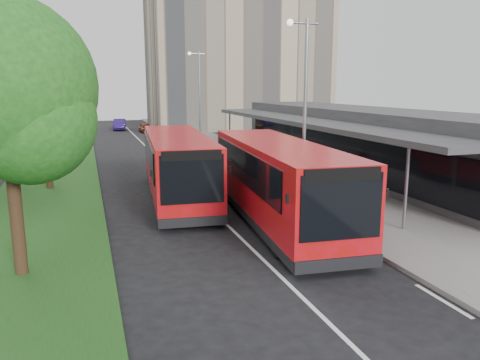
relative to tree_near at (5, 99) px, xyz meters
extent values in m
plane|color=black|center=(7.01, 2.95, -4.99)|extent=(120.00, 120.00, 0.00)
cube|color=slate|center=(13.01, 22.95, -4.91)|extent=(5.00, 80.00, 0.15)
cube|color=#1C4616|center=(0.01, 22.95, -4.94)|extent=(5.00, 80.00, 0.10)
cube|color=silver|center=(7.01, 17.95, -4.98)|extent=(0.12, 70.00, 0.01)
cube|color=silver|center=(10.31, -5.05, -4.98)|extent=(0.12, 2.00, 0.01)
cube|color=silver|center=(10.31, 0.95, -4.98)|extent=(0.12, 2.00, 0.01)
cube|color=silver|center=(10.31, 6.95, -4.98)|extent=(0.12, 2.00, 0.01)
cube|color=silver|center=(10.31, 12.95, -4.98)|extent=(0.12, 2.00, 0.01)
cube|color=silver|center=(10.31, 18.95, -4.98)|extent=(0.12, 2.00, 0.01)
cube|color=silver|center=(10.31, 24.95, -4.98)|extent=(0.12, 2.00, 0.01)
cube|color=silver|center=(10.31, 30.95, -4.98)|extent=(0.12, 2.00, 0.01)
cube|color=silver|center=(10.31, 36.95, -4.98)|extent=(0.12, 2.00, 0.01)
cube|color=silver|center=(10.31, 42.95, -4.98)|extent=(0.12, 2.00, 0.01)
cube|color=silver|center=(10.31, 48.95, -4.98)|extent=(0.12, 2.00, 0.01)
cube|color=tan|center=(21.01, 44.95, 4.01)|extent=(22.00, 12.00, 18.00)
cube|color=#2C2C2E|center=(18.01, 10.95, -2.99)|extent=(5.00, 26.00, 4.00)
cube|color=black|center=(15.49, 10.95, -3.39)|extent=(0.06, 24.00, 2.20)
cube|color=#2C2C2E|center=(14.21, 10.95, -1.69)|extent=(2.80, 26.00, 0.25)
cylinder|color=gray|center=(12.91, -0.05, -3.34)|extent=(0.12, 0.12, 3.30)
cylinder|color=gray|center=(12.91, 21.95, -3.34)|extent=(0.12, 0.12, 3.30)
cylinder|color=black|center=(0.01, -0.05, -3.10)|extent=(0.36, 0.36, 3.78)
sphere|color=#164E14|center=(0.01, -0.05, 0.33)|extent=(4.81, 4.81, 4.81)
sphere|color=#164E14|center=(0.61, -0.45, -0.52)|extent=(3.43, 3.43, 3.43)
cylinder|color=black|center=(0.01, 11.95, -2.93)|extent=(0.36, 0.36, 4.11)
sphere|color=#164E14|center=(0.01, 11.95, 0.80)|extent=(5.23, 5.23, 5.23)
sphere|color=#164E14|center=(0.61, 11.55, -0.13)|extent=(3.74, 3.74, 3.74)
sphere|color=#164E14|center=(-0.49, 12.45, 0.15)|extent=(4.11, 4.11, 4.11)
cylinder|color=black|center=(0.01, 23.95, -3.18)|extent=(0.36, 0.36, 3.62)
sphere|color=#164E14|center=(0.01, 23.95, 0.11)|extent=(4.60, 4.60, 4.60)
sphere|color=#164E14|center=(0.61, 23.55, -0.71)|extent=(3.29, 3.29, 3.29)
sphere|color=#164E14|center=(-0.49, 24.45, -0.47)|extent=(3.62, 3.62, 3.62)
cylinder|color=gray|center=(11.21, 4.95, -0.84)|extent=(0.16, 0.16, 8.00)
cylinder|color=gray|center=(11.01, 4.95, 2.96)|extent=(1.40, 0.10, 0.10)
sphere|color=silver|center=(10.41, 4.95, 2.96)|extent=(0.28, 0.28, 0.28)
cylinder|color=gray|center=(11.21, 24.95, -0.84)|extent=(0.16, 0.16, 8.00)
cylinder|color=gray|center=(11.01, 24.95, 2.96)|extent=(1.40, 0.10, 0.10)
sphere|color=silver|center=(10.41, 24.95, 2.96)|extent=(0.28, 0.28, 0.28)
cube|color=red|center=(8.99, 2.59, -3.20)|extent=(3.60, 11.37, 2.82)
cube|color=black|center=(8.99, 2.59, -4.58)|extent=(3.62, 11.39, 0.32)
cube|color=black|center=(8.52, -3.00, -2.91)|extent=(2.39, 0.25, 1.86)
cube|color=black|center=(9.47, 8.19, -2.75)|extent=(2.34, 0.25, 1.39)
cube|color=black|center=(7.67, 3.03, -2.70)|extent=(0.86, 9.56, 1.28)
cube|color=black|center=(10.37, 2.80, -2.70)|extent=(0.86, 9.56, 1.28)
cube|color=black|center=(8.52, -3.01, -4.56)|extent=(2.66, 0.30, 0.37)
cube|color=black|center=(8.52, -3.01, -2.01)|extent=(2.23, 0.23, 0.37)
cube|color=black|center=(7.05, -2.64, -2.64)|extent=(0.09, 0.09, 0.27)
cube|color=black|center=(10.02, -2.89, -2.64)|extent=(0.09, 0.09, 0.27)
cylinder|color=black|center=(7.57, -0.92, -4.51)|extent=(0.40, 0.98, 0.96)
cylinder|color=black|center=(9.80, -1.11, -4.51)|extent=(0.40, 0.98, 0.96)
cylinder|color=black|center=(8.18, 6.30, -4.51)|extent=(0.40, 0.98, 0.96)
cylinder|color=black|center=(10.41, 6.11, -4.51)|extent=(0.40, 0.98, 0.96)
cube|color=red|center=(6.02, 7.82, -3.26)|extent=(3.51, 11.02, 2.73)
cube|color=black|center=(6.02, 7.82, -4.60)|extent=(3.53, 11.04, 0.31)
cube|color=black|center=(5.55, 2.40, -2.98)|extent=(2.32, 0.25, 1.81)
cube|color=black|center=(6.49, 13.24, -2.82)|extent=(2.27, 0.25, 1.34)
cube|color=black|center=(4.74, 8.24, -2.77)|extent=(0.85, 9.26, 1.24)
cube|color=black|center=(7.35, 8.02, -2.77)|extent=(0.85, 9.26, 1.24)
cube|color=black|center=(5.55, 2.39, -4.58)|extent=(2.58, 0.30, 0.36)
cube|color=black|center=(5.55, 2.39, -2.10)|extent=(2.16, 0.23, 0.36)
cube|color=black|center=(4.13, 2.76, -2.72)|extent=(0.09, 0.09, 0.26)
cube|color=black|center=(7.01, 2.51, -2.72)|extent=(0.09, 0.09, 0.26)
cylinder|color=black|center=(4.63, 4.42, -4.52)|extent=(0.39, 0.95, 0.93)
cylinder|color=black|center=(6.79, 4.23, -4.52)|extent=(0.39, 0.95, 0.93)
cylinder|color=black|center=(5.24, 11.41, -4.52)|extent=(0.39, 0.95, 0.93)
cylinder|color=black|center=(7.40, 11.22, -4.52)|extent=(0.39, 0.95, 0.93)
cylinder|color=#3E2719|center=(11.99, 11.92, -4.33)|extent=(0.71, 0.71, 1.02)
cylinder|color=gold|center=(11.94, 21.06, -4.37)|extent=(0.19, 0.19, 0.94)
imported|color=#601C0D|center=(8.60, 41.60, -4.44)|extent=(1.38, 3.27, 1.10)
imported|color=navy|center=(5.96, 45.90, -4.31)|extent=(1.88, 4.23, 1.35)
camera|label=1|loc=(2.01, -13.89, 0.34)|focal=35.00mm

